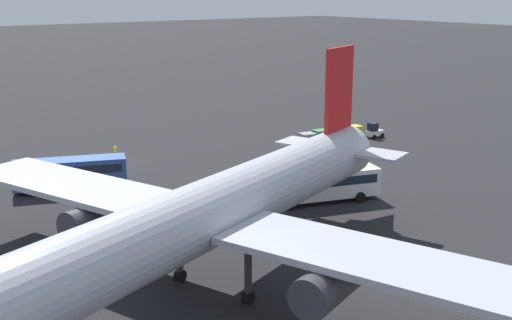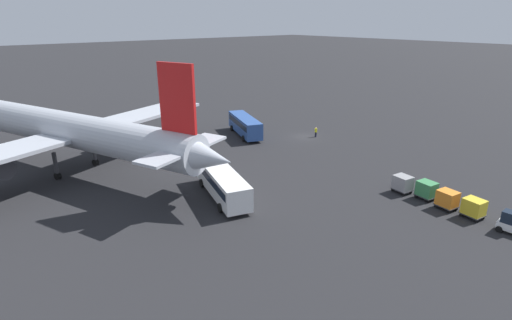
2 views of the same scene
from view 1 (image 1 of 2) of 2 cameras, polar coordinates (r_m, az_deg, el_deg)
The scene contains 10 objects.
ground_plane at distance 77.25m, azimuth -12.82°, elevation -0.28°, with size 600.00×600.00×0.00m, color #232326.
airplane at distance 40.98m, azimuth -5.31°, elevation -5.33°, with size 50.88×44.96×15.13m.
shuttle_bus_near at distance 67.69m, azimuth -16.20°, elevation -0.98°, with size 11.34×6.50×3.21m.
shuttle_bus_far at distance 61.76m, azimuth 5.72°, elevation -2.02°, with size 11.94×6.20×3.10m.
baggage_tug at distance 89.58m, azimuth 10.44°, elevation 2.56°, with size 2.44×1.69×2.10m.
worker_person at distance 78.70m, azimuth -12.38°, elevation 0.68°, with size 0.38×0.38×1.74m.
cargo_cart_yellow at distance 87.24m, azimuth 8.69°, elevation 2.47°, with size 2.22×1.96×2.06m.
cargo_cart_orange at distance 85.39m, azimuth 7.42°, elevation 2.25°, with size 2.22×1.96×2.06m.
cargo_cart_green at distance 84.11m, azimuth 5.76°, elevation 2.10°, with size 2.22×1.96×2.06m.
cargo_cart_grey at distance 82.05m, azimuth 4.58°, elevation 1.80°, with size 2.22×1.96×2.06m.
Camera 1 is at (28.93, 68.81, 19.89)m, focal length 45.00 mm.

